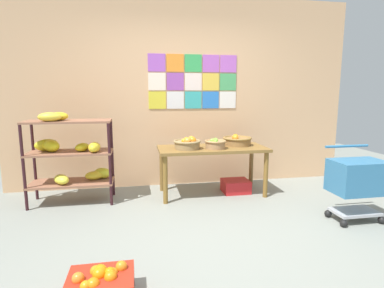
# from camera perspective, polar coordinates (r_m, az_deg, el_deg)

# --- Properties ---
(ground) EXTENTS (9.68, 9.68, 0.00)m
(ground) POSITION_cam_1_polar(r_m,az_deg,el_deg) (3.11, 3.93, -16.97)
(ground) COLOR gray
(back_wall_with_art) EXTENTS (5.13, 0.07, 2.77)m
(back_wall_with_art) POSITION_cam_1_polar(r_m,az_deg,el_deg) (4.62, -1.64, 9.47)
(back_wall_with_art) COLOR tan
(back_wall_with_art) RESTS_ON ground
(banana_shelf_unit) EXTENTS (1.02, 0.48, 1.16)m
(banana_shelf_unit) POSITION_cam_1_polar(r_m,az_deg,el_deg) (4.14, -21.69, -1.42)
(banana_shelf_unit) COLOR #32161A
(banana_shelf_unit) RESTS_ON ground
(display_table) EXTENTS (1.46, 0.65, 0.66)m
(display_table) POSITION_cam_1_polar(r_m,az_deg,el_deg) (4.20, 3.78, -1.71)
(display_table) COLOR brown
(display_table) RESTS_ON ground
(fruit_basket_centre) EXTENTS (0.40, 0.40, 0.16)m
(fruit_basket_centre) POSITION_cam_1_polar(r_m,az_deg,el_deg) (4.36, 8.37, 0.64)
(fruit_basket_centre) COLOR olive
(fruit_basket_centre) RESTS_ON display_table
(fruit_basket_back_right) EXTENTS (0.36, 0.36, 0.17)m
(fruit_basket_back_right) POSITION_cam_1_polar(r_m,az_deg,el_deg) (4.03, -0.83, 0.12)
(fruit_basket_back_right) COLOR olive
(fruit_basket_back_right) RESTS_ON display_table
(fruit_basket_right) EXTENTS (0.29, 0.29, 0.13)m
(fruit_basket_right) POSITION_cam_1_polar(r_m,az_deg,el_deg) (4.07, 4.36, 0.05)
(fruit_basket_right) COLOR #9F774F
(fruit_basket_right) RESTS_ON display_table
(produce_crate_under_table) EXTENTS (0.37, 0.31, 0.18)m
(produce_crate_under_table) POSITION_cam_1_polar(r_m,az_deg,el_deg) (4.42, 8.10, -7.72)
(produce_crate_under_table) COLOR red
(produce_crate_under_table) RESTS_ON ground
(orange_crate_foreground) EXTENTS (0.43, 0.33, 0.25)m
(orange_crate_foreground) POSITION_cam_1_polar(r_m,az_deg,el_deg) (2.34, -16.52, -23.99)
(orange_crate_foreground) COLOR #AF2818
(orange_crate_foreground) RESTS_ON ground
(shopping_cart) EXTENTS (0.56, 0.41, 0.81)m
(shopping_cart) POSITION_cam_1_polar(r_m,az_deg,el_deg) (3.78, 28.36, -5.79)
(shopping_cart) COLOR black
(shopping_cart) RESTS_ON ground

